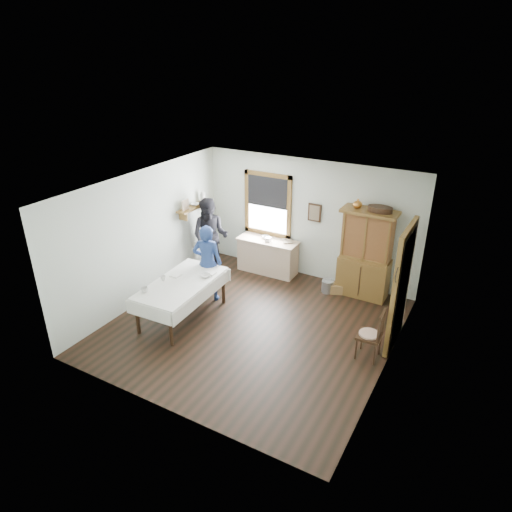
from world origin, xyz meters
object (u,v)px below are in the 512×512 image
Objects in this scene: pail at (327,286)px; wicker_basket at (338,288)px; dining_table at (183,300)px; figure_dark at (210,239)px; china_hutch at (365,254)px; woman_blue at (208,266)px; work_counter at (268,256)px; spindle_chair at (370,334)px.

pail is 0.23m from wicker_basket.
dining_table is 2.08m from figure_dark.
china_hutch is 5.51× the size of wicker_basket.
pail is 0.17× the size of woman_blue.
china_hutch is (2.26, 0.02, 0.55)m from work_counter.
work_counter is 3.62m from spindle_chair.
china_hutch is 3.82m from dining_table.
dining_table is 3.35m from wicker_basket.
figure_dark is (-2.96, -0.49, 0.72)m from wicker_basket.
dining_table is at bearing -102.06° from work_counter.
figure_dark is at bearing -170.63° from wicker_basket.
pail is at bearing -9.06° from work_counter.
china_hutch is 7.12× the size of pail.
wicker_basket is (2.31, 2.41, -0.29)m from dining_table.
china_hutch is at bearing 108.69° from spindle_chair.
spindle_chair reaches higher than wicker_basket.
dining_table is at bearing -87.91° from figure_dark.
wicker_basket is at bearing -160.64° from china_hutch.
china_hutch reaches higher than pail.
work_counter is 4.09× the size of wicker_basket.
wicker_basket is 3.08m from figure_dark.
pail is at bearing -159.50° from china_hutch.
figure_dark reaches higher than wicker_basket.
figure_dark reaches higher than spindle_chair.
work_counter is 0.74× the size of china_hutch.
figure_dark is at bearing -152.20° from work_counter.
dining_table reaches higher than wicker_basket.
wicker_basket is at bearing -5.30° from work_counter.
china_hutch reaches higher than wicker_basket.
spindle_chair is at bearing -57.25° from wicker_basket.
work_counter is 5.28× the size of pail.
wicker_basket is at bearing 121.36° from spindle_chair.
woman_blue is (0.02, 0.85, 0.38)m from dining_table.
woman_blue reaches higher than spindle_chair.
woman_blue reaches higher than dining_table.
spindle_chair is 3.52m from woman_blue.
work_counter reaches higher than pail.
spindle_chair is 4.41m from figure_dark.
woman_blue is at bearing -145.64° from wicker_basket.
wicker_basket is (-1.21, 1.88, -0.37)m from spindle_chair.
work_counter is 2.61m from dining_table.
figure_dark is (-0.67, 1.08, 0.06)m from woman_blue.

